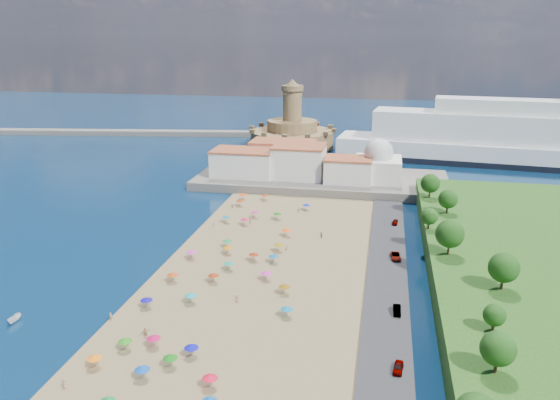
# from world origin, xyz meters

# --- Properties ---
(ground) EXTENTS (700.00, 700.00, 0.00)m
(ground) POSITION_xyz_m (0.00, 0.00, 0.00)
(ground) COLOR #071938
(ground) RESTS_ON ground
(terrace) EXTENTS (90.00, 36.00, 3.00)m
(terrace) POSITION_xyz_m (10.00, 73.00, 1.50)
(terrace) COLOR #59544C
(terrace) RESTS_ON ground
(jetty) EXTENTS (18.00, 70.00, 2.40)m
(jetty) POSITION_xyz_m (-12.00, 108.00, 1.20)
(jetty) COLOR #59544C
(jetty) RESTS_ON ground
(breakwater) EXTENTS (199.03, 34.77, 2.60)m
(breakwater) POSITION_xyz_m (-110.00, 153.00, 1.30)
(breakwater) COLOR #59544C
(breakwater) RESTS_ON ground
(waterfront_buildings) EXTENTS (57.00, 29.00, 11.00)m
(waterfront_buildings) POSITION_xyz_m (-3.05, 73.64, 7.88)
(waterfront_buildings) COLOR silver
(waterfront_buildings) RESTS_ON terrace
(domed_building) EXTENTS (16.00, 16.00, 15.00)m
(domed_building) POSITION_xyz_m (30.00, 71.00, 8.97)
(domed_building) COLOR silver
(domed_building) RESTS_ON terrace
(fortress) EXTENTS (40.00, 40.00, 32.40)m
(fortress) POSITION_xyz_m (-12.00, 138.00, 6.68)
(fortress) COLOR olive
(fortress) RESTS_ON ground
(cruise_ship) EXTENTS (153.08, 39.70, 33.11)m
(cruise_ship) POSITION_xyz_m (87.13, 118.79, 9.81)
(cruise_ship) COLOR black
(cruise_ship) RESTS_ON ground
(beach_parasols) EXTENTS (32.00, 115.68, 2.20)m
(beach_parasols) POSITION_xyz_m (-1.93, -13.80, 2.15)
(beach_parasols) COLOR gray
(beach_parasols) RESTS_ON beach
(beachgoers) EXTENTS (35.10, 93.02, 1.86)m
(beachgoers) POSITION_xyz_m (-2.23, 1.65, 1.12)
(beachgoers) COLOR tan
(beachgoers) RESTS_ON beach
(parked_cars) EXTENTS (2.74, 75.83, 1.36)m
(parked_cars) POSITION_xyz_m (36.00, -4.08, 1.36)
(parked_cars) COLOR gray
(parked_cars) RESTS_ON promenade
(hillside_trees) EXTENTS (16.59, 109.20, 7.98)m
(hillside_trees) POSITION_xyz_m (48.26, -6.50, 10.21)
(hillside_trees) COLOR #382314
(hillside_trees) RESTS_ON hillside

